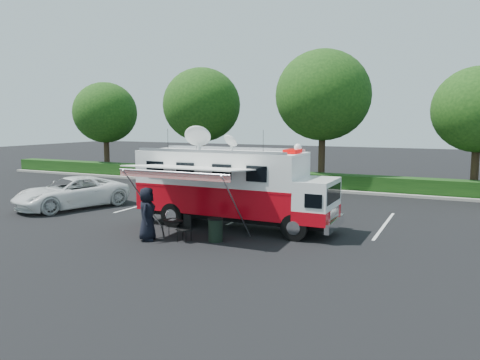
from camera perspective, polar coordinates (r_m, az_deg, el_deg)
The scene contains 10 objects.
ground_plane at distance 19.27m, azimuth -0.64°, elevation -5.78°, with size 120.00×120.00×0.00m, color black.
back_border at distance 30.61m, azimuth 12.08°, elevation 8.36°, with size 60.00×6.14×8.87m.
stall_lines at distance 22.14m, azimuth 1.60°, elevation -4.05°, with size 24.12×5.50×0.01m.
command_truck at distance 18.99m, azimuth -0.84°, elevation -0.74°, with size 8.30×2.29×3.99m.
awning at distance 17.18m, azimuth -6.58°, elevation 1.23°, with size 4.53×2.36×2.74m.
white_suv at distance 24.93m, azimuth -19.80°, elevation -3.21°, with size 2.55×5.54×1.54m, color white.
person at distance 17.61m, azimuth -11.19°, elevation -7.20°, with size 0.95×0.62×1.95m, color black.
folding_table at distance 17.76m, azimuth -8.20°, elevation -5.01°, with size 0.91×0.80×0.65m.
folding_chair at distance 17.14m, azimuth -6.63°, elevation -5.58°, with size 0.58×0.62×0.95m.
trash_bin at distance 17.03m, azimuth -2.99°, elevation -6.07°, with size 0.57×0.57×0.85m.
Camera 1 is at (8.22, -16.87, 4.38)m, focal length 35.00 mm.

